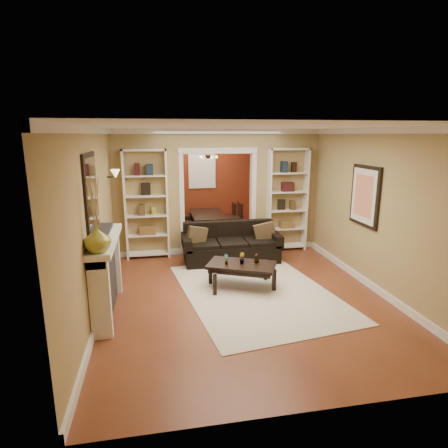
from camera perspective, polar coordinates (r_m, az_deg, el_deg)
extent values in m
plane|color=brown|center=(7.46, 0.64, -6.81)|extent=(8.00, 8.00, 0.00)
plane|color=white|center=(7.00, 0.70, 14.40)|extent=(8.00, 8.00, 0.00)
plane|color=tan|center=(11.02, -3.40, 7.02)|extent=(8.00, 0.00, 8.00)
plane|color=tan|center=(3.40, 13.98, -8.28)|extent=(8.00, 0.00, 8.00)
plane|color=tan|center=(7.03, -17.65, 2.71)|extent=(0.00, 8.00, 8.00)
plane|color=tan|center=(7.85, 17.03, 3.83)|extent=(0.00, 8.00, 8.00)
cube|color=tan|center=(8.27, -0.95, 4.88)|extent=(4.50, 0.15, 2.70)
cube|color=maroon|center=(10.99, -3.38, 6.85)|extent=(4.44, 0.04, 2.64)
cube|color=#8CA5CC|center=(10.93, -3.37, 8.02)|extent=(0.78, 0.03, 0.98)
cube|color=silver|center=(6.44, 4.95, -10.20)|extent=(2.76, 3.54, 0.01)
cube|color=black|center=(7.78, 1.10, -2.88)|extent=(2.02, 0.87, 0.79)
cube|color=brown|center=(7.61, -4.16, -1.82)|extent=(0.41, 0.22, 0.40)
cube|color=brown|center=(7.88, 6.25, -1.21)|extent=(0.43, 0.15, 0.42)
cube|color=black|center=(6.53, 2.68, -7.84)|extent=(1.29, 1.04, 0.43)
imported|color=#336626|center=(6.37, 0.38, -5.39)|extent=(0.12, 0.12, 0.19)
imported|color=#336626|center=(6.42, 2.71, -5.24)|extent=(0.10, 0.12, 0.20)
imported|color=#336626|center=(6.49, 5.00, -5.18)|extent=(0.13, 0.13, 0.17)
cube|color=white|center=(8.03, -11.73, 2.88)|extent=(0.90, 0.30, 2.30)
cube|color=white|center=(8.53, 9.58, 3.60)|extent=(0.90, 0.30, 2.30)
cube|color=white|center=(5.77, -17.26, -7.51)|extent=(0.32, 1.70, 1.16)
imported|color=olive|center=(4.89, -18.75, -2.14)|extent=(0.38, 0.38, 0.34)
cube|color=silver|center=(5.49, -19.60, 4.45)|extent=(0.03, 0.95, 1.10)
cube|color=#FFE0A5|center=(7.49, -16.66, 7.12)|extent=(0.18, 0.18, 0.22)
cube|color=black|center=(6.94, 20.61, 4.02)|extent=(0.04, 0.85, 1.05)
imported|color=black|center=(10.03, -2.35, 0.12)|extent=(1.54, 0.86, 0.54)
cube|color=black|center=(9.65, -5.33, 0.18)|extent=(0.48, 0.48, 0.75)
cube|color=black|center=(9.79, 1.08, 0.84)|extent=(0.56, 0.56, 0.89)
cube|color=black|center=(10.22, -5.65, 1.22)|extent=(0.45, 0.45, 0.85)
cube|color=black|center=(10.38, 0.41, 1.23)|extent=(0.48, 0.48, 0.77)
cube|color=#321F17|center=(9.68, -2.48, 10.11)|extent=(0.50, 0.50, 0.30)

